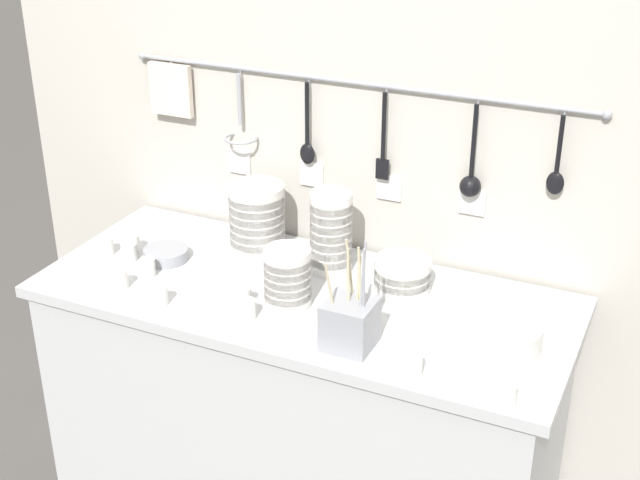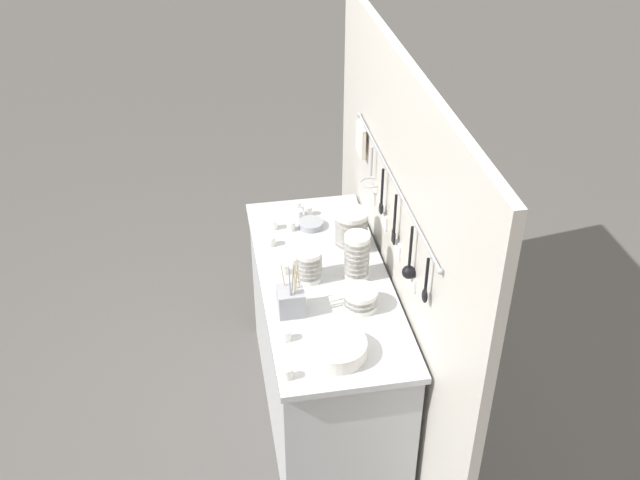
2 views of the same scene
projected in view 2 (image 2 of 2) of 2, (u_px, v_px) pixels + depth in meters
name	position (u px, v px, depth m)	size (l,w,h in m)	color
ground_plane	(324.00, 410.00, 3.88)	(20.00, 20.00, 0.00)	#514F4C
counter	(324.00, 348.00, 3.64)	(1.40, 0.58, 0.86)	#B7BABC
back_wall	(395.00, 257.00, 3.40)	(2.20, 0.11, 1.87)	#BCB7AD
bowl_stack_wide_centre	(309.00, 265.00, 3.35)	(0.12, 0.12, 0.15)	silver
bowl_stack_tall_left	(357.00, 256.00, 3.34)	(0.11, 0.11, 0.23)	silver
bowl_stack_nested_right	(361.00, 299.00, 3.20)	(0.15, 0.15, 0.09)	silver
bowl_stack_back_corner	(351.00, 229.00, 3.55)	(0.16, 0.16, 0.20)	silver
plate_stack	(336.00, 348.00, 2.96)	(0.24, 0.24, 0.07)	silver
steel_mixing_bowl	(311.00, 224.00, 3.73)	(0.12, 0.12, 0.03)	#93969E
cutlery_caddy	(291.00, 300.00, 3.17)	(0.11, 0.11, 0.27)	#93969E
cup_front_right	(294.00, 262.00, 3.45)	(0.04, 0.04, 0.05)	silver
cup_by_caddy	(297.00, 206.00, 3.86)	(0.04, 0.04, 0.05)	silver
cup_beside_plates	(299.00, 214.00, 3.80)	(0.04, 0.04, 0.05)	silver
cup_front_left	(271.00, 241.00, 3.60)	(0.04, 0.04, 0.05)	silver
cup_mid_row	(273.00, 224.00, 3.72)	(0.04, 0.04, 0.05)	silver
cup_back_left	(308.00, 211.00, 3.82)	(0.04, 0.04, 0.05)	silver
cup_back_right	(285.00, 269.00, 3.41)	(0.04, 0.04, 0.05)	silver
cup_edge_near	(291.00, 226.00, 3.71)	(0.04, 0.04, 0.05)	silver
cup_edge_far	(286.00, 335.00, 3.04)	(0.04, 0.04, 0.05)	silver
cup_centre	(288.00, 373.00, 2.86)	(0.04, 0.04, 0.05)	silver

